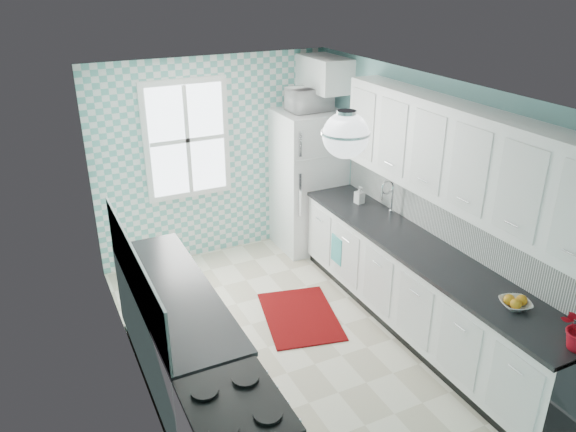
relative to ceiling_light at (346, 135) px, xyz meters
name	(u,v)px	position (x,y,z in m)	size (l,w,h in m)	color
floor	(294,340)	(0.00, 0.80, -2.33)	(3.00, 4.40, 0.02)	#EEE2C8
ceiling	(296,89)	(0.00, 0.80, 0.19)	(3.00, 4.40, 0.02)	white
wall_back	(215,159)	(0.00, 3.01, -1.07)	(3.00, 0.02, 2.50)	#75B0AE
wall_front	(463,370)	(0.00, -1.41, -1.07)	(3.00, 0.02, 2.50)	#75B0AE
wall_left	(128,262)	(-1.51, 0.80, -1.07)	(0.02, 4.40, 2.50)	#75B0AE
wall_right	(427,199)	(1.51, 0.80, -1.07)	(0.02, 4.40, 2.50)	#75B0AE
accent_wall	(216,159)	(0.00, 2.99, -1.07)	(3.00, 0.01, 2.50)	#68B9AE
window	(187,140)	(-0.35, 2.96, -0.77)	(1.04, 0.05, 1.44)	white
backsplash_right	(451,219)	(1.49, 0.40, -1.13)	(0.02, 3.60, 0.51)	white
backsplash_left	(134,271)	(-1.49, 0.73, -1.13)	(0.02, 2.15, 0.51)	white
upper_cabinets_right	(462,158)	(1.33, 0.20, -0.42)	(0.33, 3.20, 0.90)	white
upper_cabinet_fridge	(324,73)	(1.30, 2.63, -0.07)	(0.40, 0.74, 0.40)	white
ceiling_light	(346,135)	(0.00, 0.00, 0.00)	(0.34, 0.34, 0.35)	silver
base_cabinets_right	(420,292)	(1.20, 0.40, -1.87)	(0.60, 3.60, 0.90)	white
countertop_right	(423,251)	(1.19, 0.40, -1.40)	(0.63, 3.60, 0.04)	black
base_cabinets_left	(176,338)	(-1.20, 0.73, -1.87)	(0.60, 2.15, 0.90)	white
countertop_left	(174,292)	(-1.19, 0.73, -1.40)	(0.63, 2.15, 0.04)	black
fridge	(308,180)	(1.11, 2.63, -1.42)	(0.79, 0.78, 1.82)	white
sink	(376,218)	(1.20, 1.22, -1.39)	(0.54, 0.45, 0.53)	silver
rug	(300,316)	(0.23, 1.13, -2.32)	(0.74, 1.05, 0.02)	#620F07
dish_towel	(337,250)	(0.89, 1.51, -1.84)	(0.01, 0.22, 0.32)	#5DA09B
fruit_bowl	(515,304)	(1.20, -0.73, -1.35)	(0.24, 0.24, 0.06)	white
soap_bottle	(360,195)	(1.25, 1.64, -1.28)	(0.09, 0.09, 0.21)	#86ACB6
microwave	(309,99)	(1.11, 2.63, -0.36)	(0.52, 0.35, 0.29)	silver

